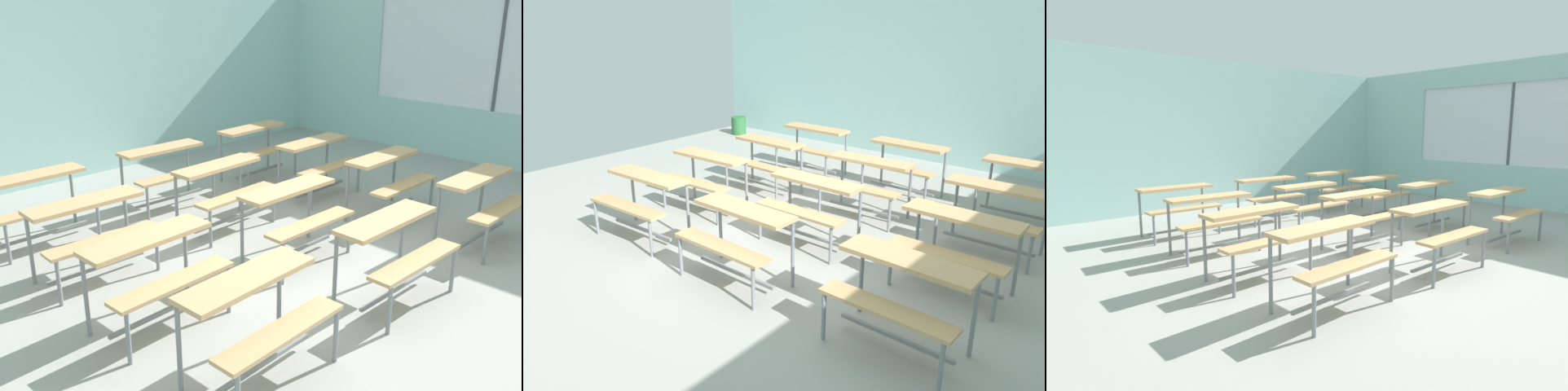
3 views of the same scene
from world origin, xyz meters
The scene contains 15 objects.
ground centered at (0.00, 0.00, -0.03)m, with size 10.00×9.00×0.05m, color #9E9E99.
wall_back centered at (0.00, 4.50, 1.50)m, with size 10.00×0.12×3.00m, color #A8D1CC.
wall_right centered at (5.00, -0.13, 1.45)m, with size 0.12×9.00×3.00m.
desk_bench_r0c0 centered at (-1.37, -0.77, 0.56)m, with size 1.12×0.63×0.74m.
desk_bench_r0c1 centered at (0.23, -0.83, 0.56)m, with size 1.11×0.61×0.74m.
desk_bench_r0c2 centered at (1.97, -0.81, 0.56)m, with size 1.11×0.61×0.74m.
desk_bench_r1c0 centered at (-1.45, 0.30, 0.56)m, with size 1.12×0.63×0.74m.
desk_bench_r1c1 centered at (0.25, 0.33, 0.56)m, with size 1.10×0.60×0.74m.
desk_bench_r1c2 centered at (1.94, 0.34, 0.56)m, with size 1.10×0.59×0.74m.
desk_bench_r2c0 centered at (-1.39, 1.41, 0.56)m, with size 1.12×0.62×0.74m.
desk_bench_r2c1 centered at (0.29, 1.46, 0.56)m, with size 1.12×0.63×0.74m.
desk_bench_r2c2 centered at (1.91, 1.42, 0.56)m, with size 1.11×0.61×0.74m.
desk_bench_r3c0 centered at (-1.38, 2.55, 0.56)m, with size 1.10×0.59×0.74m.
desk_bench_r3c1 centered at (0.28, 2.53, 0.56)m, with size 1.11×0.61×0.74m.
desk_bench_r3c2 centered at (1.93, 2.57, 0.56)m, with size 1.12×0.63×0.74m.
Camera 3 is at (-3.80, -3.30, 1.60)m, focal length 28.00 mm.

